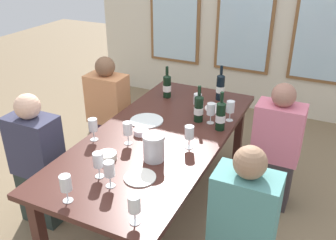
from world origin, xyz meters
TOP-DOWN VIEW (x-y plane):
  - ground_plane at (0.00, 0.00)m, footprint 12.00×12.00m
  - dining_table at (0.00, 0.00)m, footprint 0.97×2.12m
  - white_plate_0 at (0.15, -0.57)m, footprint 0.21×0.21m
  - white_plate_1 at (0.25, 0.63)m, footprint 0.21×0.21m
  - white_plate_2 at (-0.19, 0.15)m, footprint 0.28×0.28m
  - metal_pitcher at (0.13, -0.34)m, footprint 0.16×0.16m
  - wine_bottle_0 at (-0.26, 0.69)m, footprint 0.08×0.08m
  - wine_bottle_1 at (0.19, 0.34)m, footprint 0.08×0.08m
  - wine_bottle_2 at (0.21, 0.84)m, footprint 0.08×0.08m
  - wine_bottle_3 at (0.40, 0.27)m, footprint 0.08×0.08m
  - tasting_bowl_0 at (-0.16, -0.47)m, footprint 0.13×0.13m
  - tasting_bowl_1 at (-0.13, -0.06)m, footprint 0.11×0.11m
  - wine_glass_0 at (-0.40, -0.29)m, footprint 0.07×0.07m
  - wine_glass_1 at (0.29, -0.09)m, footprint 0.07×0.07m
  - wine_glass_2 at (0.12, 0.49)m, footprint 0.07×0.07m
  - wine_glass_3 at (0.42, 0.46)m, footprint 0.07×0.07m
  - wine_glass_4 at (-0.12, -0.95)m, footprint 0.07×0.07m
  - wine_glass_5 at (0.03, -0.72)m, footprint 0.07×0.07m
  - wine_glass_6 at (0.29, 0.35)m, footprint 0.07×0.07m
  - wine_glass_7 at (0.32, -0.94)m, footprint 0.07×0.07m
  - wine_glass_8 at (-0.09, -0.67)m, footprint 0.07×0.07m
  - wine_glass_9 at (-0.14, -0.23)m, footprint 0.07×0.07m
  - seated_person_0 at (-0.82, -0.49)m, footprint 0.38×0.24m
  - seated_person_1 at (0.82, -0.52)m, footprint 0.38×0.24m
  - seated_person_2 at (-0.82, 0.50)m, footprint 0.38×0.24m
  - seated_person_3 at (0.82, 0.52)m, footprint 0.38×0.24m

SIDE VIEW (x-z plane):
  - ground_plane at x=0.00m, z-range 0.00..0.00m
  - seated_person_0 at x=-0.82m, z-range -0.03..1.08m
  - seated_person_1 at x=0.82m, z-range -0.03..1.08m
  - seated_person_2 at x=-0.82m, z-range -0.03..1.08m
  - seated_person_3 at x=0.82m, z-range -0.03..1.08m
  - dining_table at x=0.00m, z-range 0.30..1.04m
  - white_plate_0 at x=0.15m, z-range 0.74..0.75m
  - white_plate_1 at x=0.25m, z-range 0.74..0.75m
  - white_plate_2 at x=-0.19m, z-range 0.74..0.75m
  - tasting_bowl_1 at x=-0.13m, z-range 0.74..0.78m
  - tasting_bowl_0 at x=-0.16m, z-range 0.74..0.79m
  - metal_pitcher at x=0.13m, z-range 0.74..0.93m
  - wine_bottle_0 at x=-0.26m, z-range 0.70..1.00m
  - wine_glass_8 at x=-0.09m, z-range 0.77..0.94m
  - wine_glass_0 at x=-0.40m, z-range 0.77..0.94m
  - wine_glass_5 at x=0.03m, z-range 0.77..0.94m
  - wine_glass_7 at x=0.32m, z-range 0.77..0.94m
  - wine_glass_1 at x=0.29m, z-range 0.77..0.94m
  - wine_glass_6 at x=0.29m, z-range 0.77..0.94m
  - wine_bottle_1 at x=0.19m, z-range 0.70..1.01m
  - wine_glass_2 at x=0.12m, z-range 0.77..0.95m
  - wine_glass_3 at x=0.42m, z-range 0.77..0.95m
  - wine_glass_4 at x=-0.12m, z-range 0.77..0.95m
  - wine_glass_9 at x=-0.14m, z-range 0.77..0.95m
  - wine_bottle_3 at x=0.40m, z-range 0.70..1.02m
  - wine_bottle_2 at x=0.21m, z-range 0.70..1.03m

